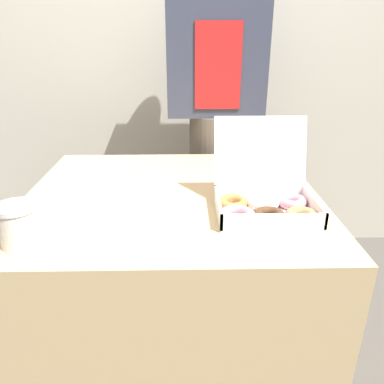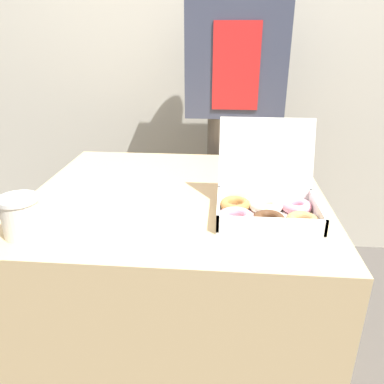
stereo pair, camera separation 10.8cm
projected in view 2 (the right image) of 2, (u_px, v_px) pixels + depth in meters
name	position (u px, v px, depth m)	size (l,w,h in m)	color
ground_plane	(180.00, 361.00, 1.57)	(14.00, 14.00, 0.00)	#4C4742
wall_back	(200.00, 28.00, 2.02)	(10.00, 0.05, 2.60)	beige
table	(179.00, 285.00, 1.42)	(0.98, 0.89, 0.77)	tan
donut_box	(266.00, 204.00, 1.10)	(0.31, 0.29, 0.26)	white
coffee_cup	(21.00, 216.00, 0.98)	(0.10, 0.10, 0.11)	silver
person_customer	(234.00, 115.00, 1.80)	(0.45, 0.25, 1.70)	#665B51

